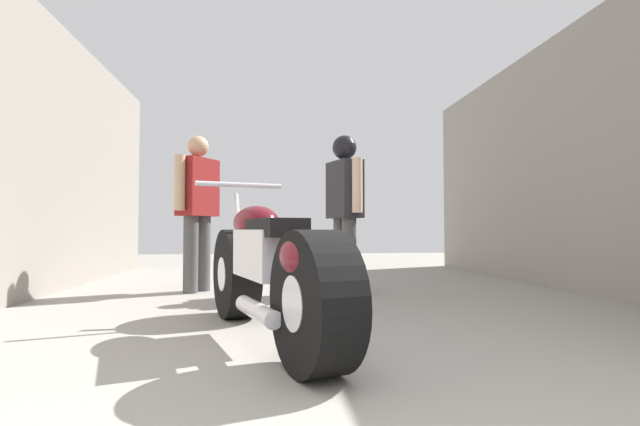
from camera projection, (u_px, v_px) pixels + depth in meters
name	position (u px, v px, depth m)	size (l,w,h in m)	color
ground_plane	(322.00, 302.00, 4.30)	(17.41, 17.41, 0.00)	gray
garage_partition_left	(7.00, 141.00, 4.05)	(0.08, 7.98, 2.90)	gray
garage_partition_right	(596.00, 153.00, 4.66)	(0.08, 7.98, 2.90)	gray
motorcycle_maroon_cruiser	(268.00, 270.00, 2.80)	(0.96, 2.16, 1.03)	black
mechanic_in_blue	(198.00, 203.00, 5.03)	(0.45, 0.63, 1.69)	#4C4C4C
mechanic_with_helmet	(345.00, 198.00, 4.93)	(0.36, 0.66, 1.68)	#4C4C4C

